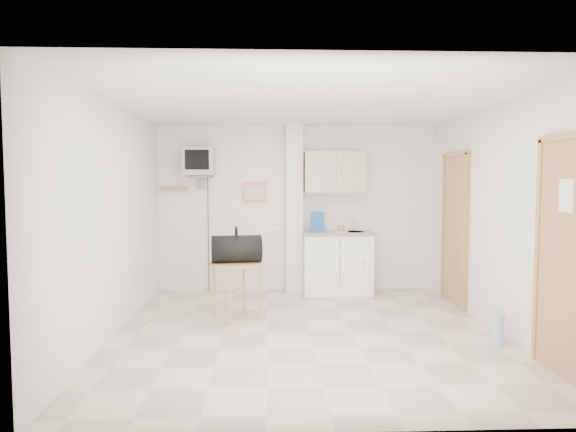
{
  "coord_description": "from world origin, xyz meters",
  "views": [
    {
      "loc": [
        -0.45,
        -5.54,
        1.68
      ],
      "look_at": [
        -0.21,
        0.6,
        1.25
      ],
      "focal_mm": 32.0,
      "sensor_mm": 36.0,
      "label": 1
    }
  ],
  "objects_px": {
    "round_table": "(237,269)",
    "duffel_bag": "(237,249)",
    "crt_television": "(199,163)",
    "water_bottle": "(498,330)"
  },
  "relations": [
    {
      "from": "round_table",
      "to": "water_bottle",
      "type": "xyz_separation_m",
      "value": [
        2.7,
        -1.14,
        -0.44
      ]
    },
    {
      "from": "crt_television",
      "to": "water_bottle",
      "type": "bearing_deg",
      "value": -37.61
    },
    {
      "from": "duffel_bag",
      "to": "water_bottle",
      "type": "height_order",
      "value": "duffel_bag"
    },
    {
      "from": "round_table",
      "to": "water_bottle",
      "type": "height_order",
      "value": "round_table"
    },
    {
      "from": "round_table",
      "to": "duffel_bag",
      "type": "distance_m",
      "value": 0.25
    },
    {
      "from": "crt_television",
      "to": "round_table",
      "type": "height_order",
      "value": "crt_television"
    },
    {
      "from": "crt_television",
      "to": "round_table",
      "type": "distance_m",
      "value": 2.04
    },
    {
      "from": "crt_television",
      "to": "water_bottle",
      "type": "height_order",
      "value": "crt_television"
    },
    {
      "from": "round_table",
      "to": "crt_television",
      "type": "bearing_deg",
      "value": 113.8
    },
    {
      "from": "round_table",
      "to": "duffel_bag",
      "type": "height_order",
      "value": "duffel_bag"
    }
  ]
}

